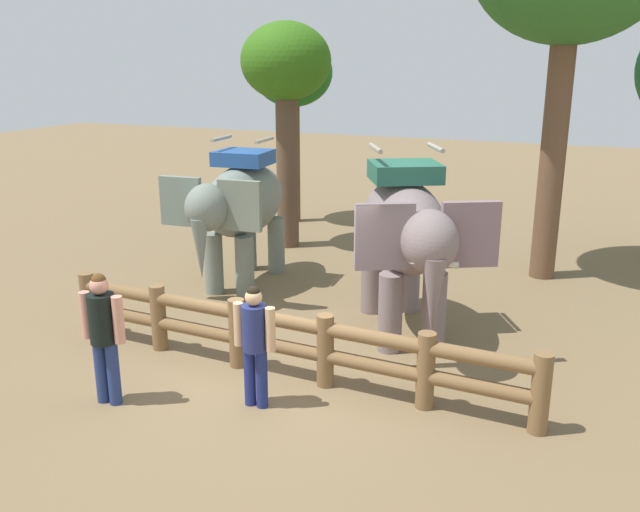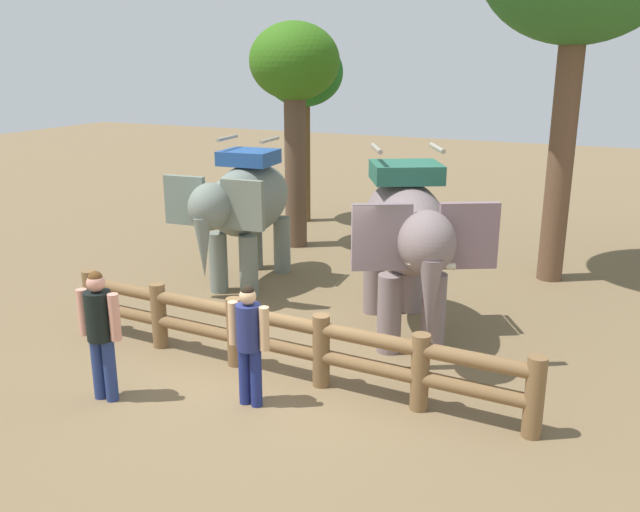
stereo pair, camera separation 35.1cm
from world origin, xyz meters
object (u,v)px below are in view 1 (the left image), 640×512
at_px(elephant_near_left, 240,205).
at_px(tree_far_right, 286,74).
at_px(log_fence, 280,337).
at_px(elephant_center, 406,233).
at_px(tourist_woman_in_black, 103,329).
at_px(tree_deep_back, 293,77).
at_px(tourist_man_in_blue, 255,338).

xyz_separation_m(elephant_near_left, tree_far_right, (-0.44, 3.06, 2.39)).
xyz_separation_m(log_fence, tree_far_right, (-2.92, 6.39, 3.44)).
xyz_separation_m(elephant_center, tourist_woman_in_black, (-2.95, -3.77, -0.69)).
xyz_separation_m(elephant_near_left, elephant_center, (3.68, -1.17, 0.09)).
bearing_deg(tree_deep_back, tourist_woman_in_black, -78.42).
height_order(elephant_center, tree_far_right, tree_far_right).
bearing_deg(tree_far_right, elephant_near_left, -81.87).
height_order(log_fence, tree_far_right, tree_far_right).
xyz_separation_m(elephant_center, tree_far_right, (-4.12, 4.23, 2.31)).
bearing_deg(elephant_near_left, log_fence, -53.34).
bearing_deg(elephant_near_left, elephant_center, -17.63).
bearing_deg(tourist_woman_in_black, log_fence, 42.65).
distance_m(log_fence, tree_deep_back, 10.16).
bearing_deg(log_fence, tree_far_right, 114.52).
bearing_deg(tourist_man_in_blue, tree_far_right, 112.42).
relative_size(elephant_near_left, tourist_woman_in_black, 1.90).
distance_m(tourist_man_in_blue, tree_far_right, 8.49).
xyz_separation_m(log_fence, elephant_center, (1.20, 2.16, 1.14)).
relative_size(tourist_man_in_blue, tree_deep_back, 0.34).
relative_size(log_fence, tourist_man_in_blue, 4.46).
height_order(log_fence, elephant_center, elephant_center).
height_order(log_fence, elephant_near_left, elephant_near_left).
bearing_deg(tree_far_right, tourist_man_in_blue, -67.58).
distance_m(elephant_center, tree_far_right, 6.34).
xyz_separation_m(tourist_woman_in_black, tree_far_right, (-1.17, 8.00, 3.00)).
relative_size(elephant_center, tourist_man_in_blue, 2.17).
relative_size(tree_far_right, tree_deep_back, 1.06).
distance_m(elephant_center, tree_deep_back, 8.63).
height_order(tourist_man_in_blue, tree_far_right, tree_far_right).
relative_size(log_fence, tourist_woman_in_black, 4.11).
distance_m(elephant_near_left, elephant_center, 3.87).
height_order(tourist_woman_in_black, tree_far_right, tree_far_right).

